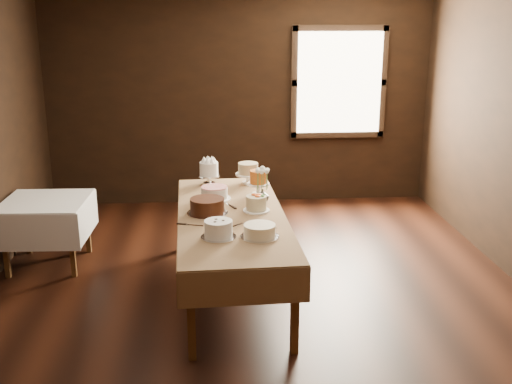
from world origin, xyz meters
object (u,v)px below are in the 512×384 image
Objects in this scene: cake_caramel at (258,184)px; cake_server_b at (269,226)px; cake_swirl at (218,230)px; flower_vase at (262,196)px; cake_server_c at (228,204)px; display_table at (232,220)px; cake_server_e at (195,225)px; side_table at (45,208)px; cake_chocolate at (207,207)px; cake_flowers at (256,204)px; cake_meringue at (209,174)px; cake_speckled at (248,174)px; cake_lattice at (214,194)px; cake_server_a at (237,225)px; cake_cream at (260,231)px; cake_server_d at (260,204)px.

cake_caramel is 1.06× the size of cake_server_b.
cake_swirl is 2.27× the size of flower_vase.
cake_server_b is 1.85× the size of flower_vase.
cake_server_c is (-0.31, -0.31, -0.11)m from cake_caramel.
display_table is 10.24× the size of cake_server_c.
flower_vase is (0.62, 0.62, 0.06)m from cake_server_e.
cake_server_b reaches higher than side_table.
cake_chocolate and cake_flowers have the same top height.
cake_meringue is 0.41m from cake_speckled.
cake_lattice reaches higher than cake_server_a.
cake_server_e reaches higher than display_table.
cake_cream is (0.20, -0.61, 0.11)m from display_table.
flower_vase is at bearing 135.99° from cake_server_b.
cake_chocolate is at bearing 85.11° from cake_server_a.
flower_vase reaches higher than cake_lattice.
cake_server_d is at bearing 25.46° from cake_server_a.
cake_flowers is at bearing 146.19° from cake_server_b.
cake_speckled reaches higher than cake_server_b.
cake_server_b is (2.14, -1.13, 0.15)m from side_table.
cake_caramel is 0.53m from cake_flowers.
cake_caramel reaches higher than cake_server_c.
cake_caramel is at bearing 85.93° from cake_cream.
cake_cream reaches higher than side_table.
cake_lattice is (-0.36, -0.54, -0.05)m from cake_speckled.
cake_cream is 1.31× the size of cake_server_a.
side_table is 2.42m from cake_server_b.
cake_server_e reaches higher than side_table.
cake_chocolate is at bearing 98.30° from cake_swirl.
cake_cream reaches higher than cake_server_d.
cake_speckled is 2.05× the size of flower_vase.
flower_vase is at bearing -104.94° from cake_server_c.
cake_lattice is 0.47m from flower_vase.
cake_flowers is 0.27m from flower_vase.
cake_server_c is (0.13, -0.18, -0.05)m from cake_lattice.
cake_flowers is 0.89× the size of cake_swirl.
cake_chocolate reaches higher than cake_server_d.
cake_flowers is 0.66m from cake_server_e.
cake_server_c reaches higher than side_table.
cake_server_d is (0.40, 0.85, -0.07)m from cake_swirl.
display_table is 1.04m from cake_meringue.
cake_server_e is at bearing -124.64° from cake_caramel.
cake_server_c reaches higher than display_table.
cake_cream is (2.04, -1.37, 0.19)m from side_table.
cake_server_d is at bearing -13.45° from side_table.
cake_server_c is at bearing 79.76° from cake_server_e.
cake_speckled is at bearing 84.88° from cake_server_e.
cake_meringue is 0.64m from cake_caramel.
cake_chocolate reaches higher than display_table.
cake_server_b is 0.70m from flower_vase.
cake_server_b is (0.50, -1.37, -0.11)m from cake_meringue.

